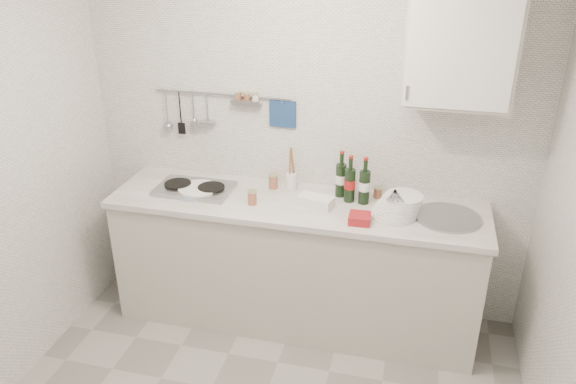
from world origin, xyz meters
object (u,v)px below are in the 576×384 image
Objects in this scene: plate_stack_hob at (197,190)px; wine_bottles at (352,178)px; wall_cabinet at (461,42)px; plate_stack_sink at (398,206)px; utensil_crock at (291,179)px.

plate_stack_hob is 0.92× the size of wine_bottles.
plate_stack_hob is (-1.57, -0.15, -1.01)m from wall_cabinet.
plate_stack_sink is (-0.25, -0.14, -0.97)m from wall_cabinet.
wine_bottles is (-0.56, -0.00, -0.87)m from wall_cabinet.
wine_bottles reaches higher than plate_stack_hob.
plate_stack_sink is 0.35m from wine_bottles.
plate_stack_sink reaches higher than plate_stack_hob.
plate_stack_sink is at bearing -16.07° from utensil_crock.
plate_stack_hob is 0.95× the size of utensil_crock.
plate_stack_hob is at bearing -171.78° from wine_bottles.
wine_bottles is at bearing -9.47° from utensil_crock.
plate_stack_sink is 1.00× the size of wine_bottles.
utensil_crock is at bearing 19.97° from plate_stack_hob.
wine_bottles reaches higher than plate_stack_sink.
wall_cabinet is 2.44× the size of plate_stack_hob.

